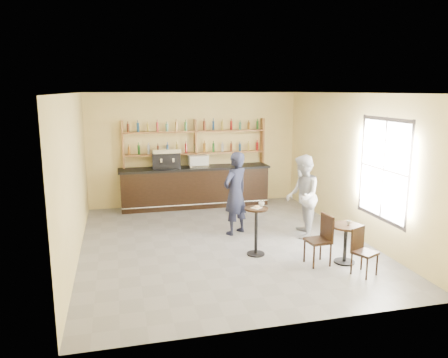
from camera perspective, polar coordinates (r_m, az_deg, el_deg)
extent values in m
plane|color=slate|center=(9.59, -0.01, -8.33)|extent=(7.00, 7.00, 0.00)
plane|color=white|center=(9.02, -0.01, 11.16)|extent=(7.00, 7.00, 0.00)
plane|color=#F1D889|center=(12.55, -3.87, 3.92)|extent=(7.00, 0.00, 7.00)
plane|color=#F1D889|center=(5.92, 8.20, -4.85)|extent=(7.00, 0.00, 7.00)
plane|color=#F1D889|center=(8.95, -19.00, 0.21)|extent=(0.00, 7.00, 7.00)
plane|color=#F1D889|center=(10.30, 16.42, 1.79)|extent=(0.00, 7.00, 7.00)
plane|color=white|center=(9.28, 20.13, 1.16)|extent=(0.00, 2.00, 2.00)
cube|color=white|center=(8.67, 4.26, -3.77)|extent=(0.25, 0.25, 0.00)
torus|color=#E1A252|center=(8.65, 4.34, -3.64)|extent=(0.14, 0.14, 0.04)
imported|color=white|center=(8.79, 4.93, -3.27)|extent=(0.13, 0.13, 0.09)
imported|color=black|center=(9.94, 1.49, -1.89)|extent=(0.83, 0.76, 1.91)
imported|color=white|center=(8.64, 15.99, -5.51)|extent=(0.12, 0.12, 0.09)
imported|color=#A5A5AA|center=(9.92, 10.18, -2.23)|extent=(0.97, 1.09, 1.86)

